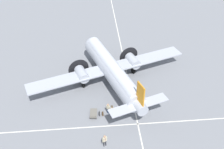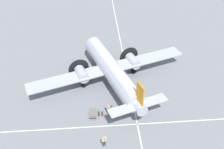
% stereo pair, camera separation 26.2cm
% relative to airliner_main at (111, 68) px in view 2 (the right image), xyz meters
% --- Properties ---
extents(ground_plane, '(300.00, 300.00, 0.00)m').
position_rel_airliner_main_xyz_m(ground_plane, '(0.43, 0.15, -2.62)').
color(ground_plane, slate).
extents(apron_line_eastwest, '(120.00, 0.16, 0.01)m').
position_rel_airliner_main_xyz_m(apron_line_eastwest, '(0.43, 2.73, -2.61)').
color(apron_line_eastwest, silver).
rests_on(apron_line_eastwest, ground_plane).
extents(apron_line_northsouth, '(0.16, 120.00, 0.01)m').
position_rel_airliner_main_xyz_m(apron_line_northsouth, '(8.82, 0.15, -2.61)').
color(apron_line_northsouth, silver).
rests_on(apron_line_northsouth, ground_plane).
extents(airliner_main, '(18.43, 24.04, 6.09)m').
position_rel_airliner_main_xyz_m(airliner_main, '(0.00, 0.00, 0.00)').
color(airliner_main, '#ADB2BC').
rests_on(airliner_main, ground_plane).
extents(crew_foreground, '(0.36, 0.57, 1.82)m').
position_rel_airliner_main_xyz_m(crew_foreground, '(11.92, -1.70, -1.51)').
color(crew_foreground, '#2D2D33').
rests_on(crew_foreground, ground_plane).
extents(passenger_boarding, '(0.41, 0.47, 1.71)m').
position_rel_airliner_main_xyz_m(passenger_boarding, '(6.58, -0.91, -1.57)').
color(passenger_boarding, navy).
rests_on(passenger_boarding, ground_plane).
extents(ramp_agent, '(0.46, 0.44, 1.77)m').
position_rel_airliner_main_xyz_m(ramp_agent, '(7.07, -0.44, -1.51)').
color(ramp_agent, '#473D2D').
rests_on(ramp_agent, ground_plane).
extents(suitcase_near_door, '(0.37, 0.20, 0.55)m').
position_rel_airliner_main_xyz_m(suitcase_near_door, '(6.86, -1.64, -2.36)').
color(suitcase_near_door, '#47331E').
rests_on(suitcase_near_door, ground_plane).
extents(suitcase_upright_spare, '(0.44, 0.12, 0.58)m').
position_rel_airliner_main_xyz_m(suitcase_upright_spare, '(6.83, -2.09, -2.35)').
color(suitcase_upright_spare, '#232328').
rests_on(suitcase_upright_spare, ground_plane).
extents(baggage_cart, '(1.88, 1.06, 0.56)m').
position_rel_airliner_main_xyz_m(baggage_cart, '(6.72, -2.86, -2.35)').
color(baggage_cart, '#6B665B').
rests_on(baggage_cart, ground_plane).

